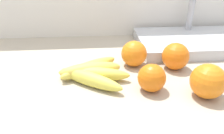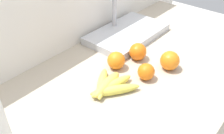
{
  "view_description": "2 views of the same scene",
  "coord_description": "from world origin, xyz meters",
  "px_view_note": "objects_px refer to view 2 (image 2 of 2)",
  "views": [
    {
      "loc": [
        -0.18,
        -0.5,
        1.19
      ],
      "look_at": [
        -0.14,
        0.01,
        0.93
      ],
      "focal_mm": 35.45,
      "sensor_mm": 36.0,
      "label": 1
    },
    {
      "loc": [
        -0.74,
        -0.46,
        1.52
      ],
      "look_at": [
        -0.17,
        0.03,
        0.98
      ],
      "focal_mm": 39.65,
      "sensor_mm": 36.0,
      "label": 2
    }
  ],
  "objects_px": {
    "orange_front": "(116,60)",
    "orange_center": "(138,52)",
    "orange_right": "(146,72)",
    "sink_basin": "(127,33)",
    "orange_far_right": "(170,61)",
    "banana_bunch": "(109,86)"
  },
  "relations": [
    {
      "from": "orange_far_right",
      "to": "orange_center",
      "type": "bearing_deg",
      "value": 100.29
    },
    {
      "from": "orange_front",
      "to": "sink_basin",
      "type": "bearing_deg",
      "value": 28.09
    },
    {
      "from": "orange_right",
      "to": "orange_center",
      "type": "xyz_separation_m",
      "value": [
        0.1,
        0.11,
        0.0
      ]
    },
    {
      "from": "orange_right",
      "to": "banana_bunch",
      "type": "bearing_deg",
      "value": 155.32
    },
    {
      "from": "banana_bunch",
      "to": "orange_front",
      "type": "bearing_deg",
      "value": 29.0
    },
    {
      "from": "orange_right",
      "to": "orange_far_right",
      "type": "xyz_separation_m",
      "value": [
        0.12,
        -0.04,
        0.01
      ]
    },
    {
      "from": "banana_bunch",
      "to": "orange_center",
      "type": "bearing_deg",
      "value": 9.62
    },
    {
      "from": "sink_basin",
      "to": "orange_right",
      "type": "bearing_deg",
      "value": -130.45
    },
    {
      "from": "orange_right",
      "to": "orange_center",
      "type": "bearing_deg",
      "value": 48.69
    },
    {
      "from": "orange_center",
      "to": "orange_front",
      "type": "relative_size",
      "value": 1.02
    },
    {
      "from": "orange_far_right",
      "to": "sink_basin",
      "type": "bearing_deg",
      "value": 70.28
    },
    {
      "from": "orange_center",
      "to": "orange_front",
      "type": "bearing_deg",
      "value": 165.62
    },
    {
      "from": "orange_far_right",
      "to": "orange_right",
      "type": "bearing_deg",
      "value": 163.43
    },
    {
      "from": "orange_right",
      "to": "orange_far_right",
      "type": "height_order",
      "value": "orange_far_right"
    },
    {
      "from": "orange_front",
      "to": "orange_center",
      "type": "bearing_deg",
      "value": -14.38
    },
    {
      "from": "orange_center",
      "to": "orange_far_right",
      "type": "distance_m",
      "value": 0.15
    },
    {
      "from": "orange_right",
      "to": "sink_basin",
      "type": "xyz_separation_m",
      "value": [
        0.24,
        0.28,
        -0.01
      ]
    },
    {
      "from": "orange_center",
      "to": "sink_basin",
      "type": "xyz_separation_m",
      "value": [
        0.14,
        0.17,
        -0.02
      ]
    },
    {
      "from": "orange_right",
      "to": "sink_basin",
      "type": "relative_size",
      "value": 0.16
    },
    {
      "from": "orange_center",
      "to": "sink_basin",
      "type": "bearing_deg",
      "value": 50.14
    },
    {
      "from": "orange_center",
      "to": "orange_far_right",
      "type": "bearing_deg",
      "value": -79.71
    },
    {
      "from": "orange_far_right",
      "to": "orange_front",
      "type": "height_order",
      "value": "orange_far_right"
    }
  ]
}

